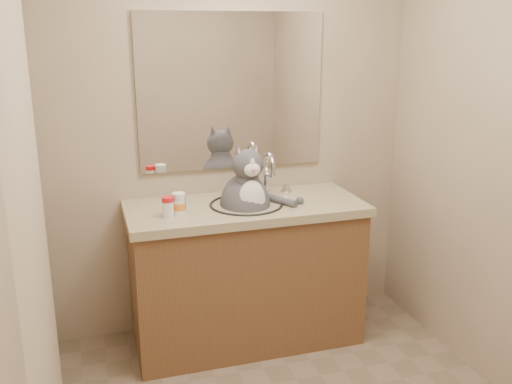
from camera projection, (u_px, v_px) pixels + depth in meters
room at (312, 189)px, 2.24m from camera, size 2.22×2.52×2.42m
vanity at (246, 270)px, 3.34m from camera, size 1.34×0.59×1.12m
mirror at (232, 92)px, 3.31m from camera, size 1.10×0.02×0.90m
shower_curtain at (35, 249)px, 2.08m from camera, size 0.02×1.30×1.93m
cat at (246, 201)px, 3.19m from camera, size 0.42×0.33×0.57m
pill_bottle_redcap at (168, 207)px, 2.98m from camera, size 0.08×0.08×0.11m
pill_bottle_orange at (179, 204)px, 3.02m from camera, size 0.08×0.08×0.12m
grey_canister at (182, 203)px, 3.11m from camera, size 0.06×0.06×0.08m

